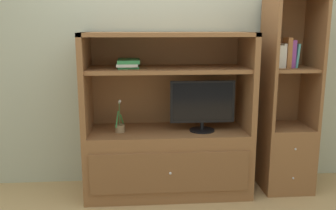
{
  "coord_description": "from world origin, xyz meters",
  "views": [
    {
      "loc": [
        -0.25,
        -2.95,
        1.58
      ],
      "look_at": [
        0.0,
        0.35,
        0.87
      ],
      "focal_mm": 39.34,
      "sensor_mm": 36.0,
      "label": 1
    }
  ],
  "objects_px": {
    "bookshelf_tall": "(286,129)",
    "upright_book_row": "(285,55)",
    "magazine_stack": "(128,63)",
    "media_console": "(168,143)",
    "tv_monitor": "(202,105)",
    "potted_plant": "(120,127)"
  },
  "relations": [
    {
      "from": "media_console",
      "to": "upright_book_row",
      "type": "xyz_separation_m",
      "value": [
        1.1,
        -0.01,
        0.84
      ]
    },
    {
      "from": "media_console",
      "to": "magazine_stack",
      "type": "xyz_separation_m",
      "value": [
        -0.36,
        -0.01,
        0.77
      ]
    },
    {
      "from": "potted_plant",
      "to": "tv_monitor",
      "type": "bearing_deg",
      "value": -1.17
    },
    {
      "from": "bookshelf_tall",
      "to": "upright_book_row",
      "type": "bearing_deg",
      "value": -170.52
    },
    {
      "from": "media_console",
      "to": "bookshelf_tall",
      "type": "relative_size",
      "value": 0.83
    },
    {
      "from": "magazine_stack",
      "to": "upright_book_row",
      "type": "bearing_deg",
      "value": 0.15
    },
    {
      "from": "tv_monitor",
      "to": "potted_plant",
      "type": "xyz_separation_m",
      "value": [
        -0.77,
        0.02,
        -0.2
      ]
    },
    {
      "from": "magazine_stack",
      "to": "upright_book_row",
      "type": "relative_size",
      "value": 1.18
    },
    {
      "from": "media_console",
      "to": "tv_monitor",
      "type": "height_order",
      "value": "media_console"
    },
    {
      "from": "potted_plant",
      "to": "bookshelf_tall",
      "type": "relative_size",
      "value": 0.17
    },
    {
      "from": "media_console",
      "to": "magazine_stack",
      "type": "bearing_deg",
      "value": -178.34
    },
    {
      "from": "media_console",
      "to": "bookshelf_tall",
      "type": "bearing_deg",
      "value": 0.2
    },
    {
      "from": "potted_plant",
      "to": "bookshelf_tall",
      "type": "bearing_deg",
      "value": 2.04
    },
    {
      "from": "magazine_stack",
      "to": "bookshelf_tall",
      "type": "relative_size",
      "value": 0.18
    },
    {
      "from": "potted_plant",
      "to": "media_console",
      "type": "bearing_deg",
      "value": 6.78
    },
    {
      "from": "magazine_stack",
      "to": "media_console",
      "type": "bearing_deg",
      "value": 1.66
    },
    {
      "from": "bookshelf_tall",
      "to": "upright_book_row",
      "type": "distance_m",
      "value": 0.72
    },
    {
      "from": "potted_plant",
      "to": "magazine_stack",
      "type": "distance_m",
      "value": 0.59
    },
    {
      "from": "media_console",
      "to": "tv_monitor",
      "type": "bearing_deg",
      "value": -12.16
    },
    {
      "from": "magazine_stack",
      "to": "upright_book_row",
      "type": "xyz_separation_m",
      "value": [
        1.46,
        0.0,
        0.07
      ]
    },
    {
      "from": "bookshelf_tall",
      "to": "upright_book_row",
      "type": "relative_size",
      "value": 6.69
    },
    {
      "from": "media_console",
      "to": "tv_monitor",
      "type": "relative_size",
      "value": 2.57
    }
  ]
}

